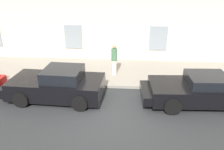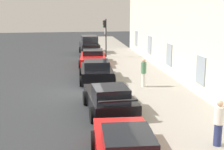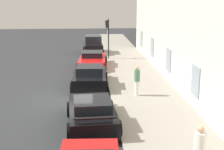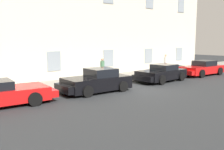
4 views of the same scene
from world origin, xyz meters
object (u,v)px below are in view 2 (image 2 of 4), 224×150
(sportscar_red_lead, at_px, (93,59))
(hatchback_parked, at_px, (89,46))
(sportscar_yellow_flank, at_px, (96,72))
(pedestrian_strolling, at_px, (219,123))
(sportscar_white_middle, at_px, (109,99))
(sportscar_tail_end, at_px, (126,149))
(pedestrian_admiring, at_px, (144,72))
(traffic_light, at_px, (105,31))

(sportscar_red_lead, relative_size, hatchback_parked, 1.42)
(sportscar_yellow_flank, distance_m, pedestrian_strolling, 11.44)
(sportscar_white_middle, xyz_separation_m, pedestrian_strolling, (4.71, 3.24, 0.39))
(sportscar_yellow_flank, bearing_deg, sportscar_white_middle, 0.04)
(sportscar_tail_end, height_order, pedestrian_admiring, pedestrian_admiring)
(sportscar_yellow_flank, height_order, pedestrian_strolling, pedestrian_strolling)
(hatchback_parked, height_order, traffic_light, traffic_light)
(sportscar_red_lead, relative_size, sportscar_yellow_flank, 1.11)
(sportscar_red_lead, relative_size, traffic_light, 1.44)
(sportscar_yellow_flank, distance_m, sportscar_tail_end, 11.75)
(sportscar_tail_end, bearing_deg, sportscar_red_lead, 178.57)
(pedestrian_admiring, bearing_deg, hatchback_parked, -171.28)
(sportscar_red_lead, height_order, traffic_light, traffic_light)
(traffic_light, bearing_deg, sportscar_red_lead, -23.14)
(sportscar_tail_end, relative_size, pedestrian_strolling, 3.06)
(sportscar_tail_end, bearing_deg, pedestrian_admiring, 163.12)
(sportscar_red_lead, bearing_deg, sportscar_white_middle, -1.14)
(sportscar_tail_end, distance_m, pedestrian_admiring, 9.62)
(sportscar_white_middle, distance_m, pedestrian_admiring, 4.54)
(sportscar_red_lead, distance_m, sportscar_tail_end, 17.06)
(traffic_light, relative_size, pedestrian_strolling, 2.11)
(hatchback_parked, bearing_deg, sportscar_tail_end, -1.49)
(sportscar_tail_end, height_order, pedestrian_strolling, pedestrian_strolling)
(sportscar_red_lead, height_order, sportscar_yellow_flank, sportscar_yellow_flank)
(sportscar_white_middle, height_order, traffic_light, traffic_light)
(hatchback_parked, relative_size, traffic_light, 1.01)
(sportscar_white_middle, distance_m, pedestrian_strolling, 5.73)
(sportscar_white_middle, bearing_deg, pedestrian_strolling, 34.55)
(sportscar_red_lead, xyz_separation_m, sportscar_white_middle, (11.57, -0.23, 0.02))
(traffic_light, bearing_deg, sportscar_white_middle, -6.34)
(sportscar_red_lead, xyz_separation_m, pedestrian_admiring, (7.86, 2.36, 0.45))
(pedestrian_strolling, bearing_deg, sportscar_tail_end, -77.15)
(sportscar_tail_end, bearing_deg, sportscar_white_middle, 177.95)
(sportscar_white_middle, distance_m, traffic_light, 15.12)
(sportscar_tail_end, xyz_separation_m, traffic_light, (-20.39, 1.85, 1.93))
(pedestrian_admiring, bearing_deg, traffic_light, -175.22)
(sportscar_red_lead, bearing_deg, pedestrian_admiring, 16.73)
(sportscar_tail_end, xyz_separation_m, hatchback_parked, (-23.41, 0.61, 0.23))
(pedestrian_admiring, bearing_deg, sportscar_red_lead, -163.27)
(sportscar_white_middle, xyz_separation_m, traffic_light, (-14.90, 1.66, 1.94))
(sportscar_white_middle, height_order, pedestrian_admiring, pedestrian_admiring)
(sportscar_red_lead, distance_m, hatchback_parked, 6.37)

